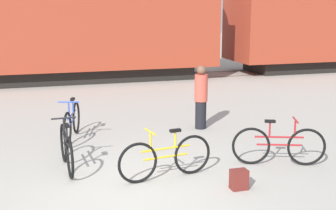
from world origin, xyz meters
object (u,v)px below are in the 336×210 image
at_px(bicycle_yellow, 166,157).
at_px(person_in_red, 201,97).
at_px(bicycle_maroon, 279,145).
at_px(bicycle_black, 67,149).
at_px(bicycle_blue, 72,122).
at_px(backpack, 239,179).
at_px(freight_train, 65,16).

bearing_deg(bicycle_yellow, person_in_red, 59.35).
bearing_deg(person_in_red, bicycle_maroon, 153.72).
bearing_deg(bicycle_black, bicycle_yellow, -30.47).
xyz_separation_m(bicycle_blue, person_in_red, (3.15, 0.06, 0.39)).
bearing_deg(person_in_red, bicycle_yellow, 113.85).
relative_size(bicycle_black, person_in_red, 1.09).
distance_m(bicycle_yellow, person_in_red, 3.54).
distance_m(bicycle_maroon, person_in_red, 3.03).
bearing_deg(bicycle_maroon, bicycle_yellow, -178.46).
relative_size(bicycle_yellow, backpack, 5.25).
xyz_separation_m(bicycle_maroon, bicycle_blue, (-3.63, 2.91, 0.01)).
relative_size(freight_train, bicycle_black, 22.33).
bearing_deg(bicycle_blue, backpack, -57.84).
bearing_deg(bicycle_maroon, bicycle_blue, 141.34).
height_order(bicycle_yellow, backpack, bicycle_yellow).
height_order(freight_train, backpack, freight_train).
xyz_separation_m(bicycle_black, person_in_red, (3.44, 2.06, 0.39)).
height_order(bicycle_blue, backpack, bicycle_blue).
xyz_separation_m(freight_train, bicycle_black, (-0.90, -10.44, -2.18)).
bearing_deg(backpack, freight_train, 98.25).
relative_size(person_in_red, backpack, 4.64).
relative_size(bicycle_black, bicycle_yellow, 0.96).
bearing_deg(bicycle_blue, bicycle_black, -98.10).
distance_m(freight_train, bicycle_maroon, 11.95).
xyz_separation_m(freight_train, bicycle_blue, (-0.62, -8.44, -2.18)).
distance_m(person_in_red, backpack, 3.99).
bearing_deg(person_in_red, bicycle_blue, 55.58).
distance_m(bicycle_black, backpack, 3.23).
bearing_deg(person_in_red, backpack, 133.34).
height_order(bicycle_maroon, backpack, bicycle_maroon).
xyz_separation_m(bicycle_black, backpack, (2.68, -1.80, -0.23)).
distance_m(bicycle_yellow, bicycle_blue, 3.26).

